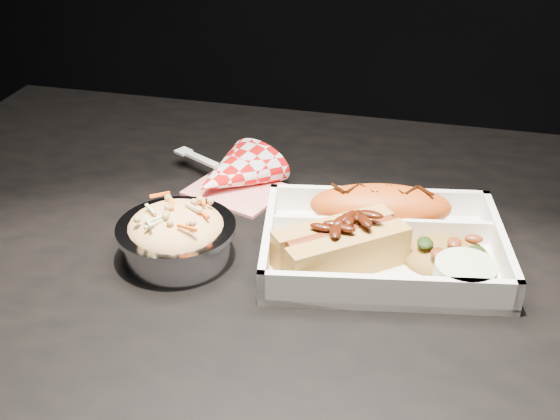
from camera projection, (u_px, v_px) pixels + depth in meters
The scene contains 8 objects.
dining_table at pixel (327, 327), 0.79m from camera, with size 1.20×0.80×0.75m.
food_tray at pixel (382, 249), 0.74m from camera, with size 0.28×0.22×0.04m.
fried_pastry at pixel (380, 206), 0.78m from camera, with size 0.16×0.06×0.05m, color #C54F13.
hotdog at pixel (341, 244), 0.71m from camera, with size 0.14×0.13×0.06m.
fried_rice_mound at pixel (447, 247), 0.72m from camera, with size 0.09×0.08×0.03m, color olive.
cupcake_liner at pixel (464, 277), 0.68m from camera, with size 0.06×0.06×0.03m, color beige.
foil_coleslaw_cup at pixel (177, 234), 0.73m from camera, with size 0.12×0.12×0.07m.
napkin_fork at pixel (231, 175), 0.88m from camera, with size 0.17×0.14×0.10m.
Camera 1 is at (0.10, -0.61, 1.17)m, focal length 45.00 mm.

